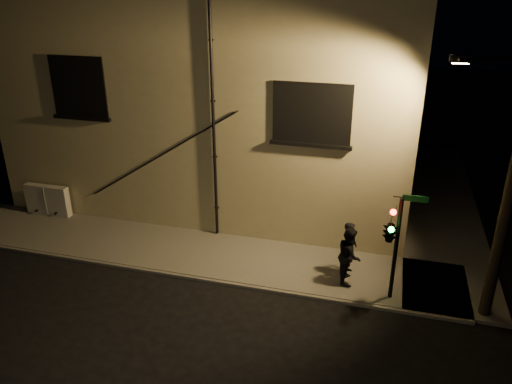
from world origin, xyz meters
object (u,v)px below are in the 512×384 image
(pedestrian_b, at_px, (349,255))
(streetlamp_pole, at_px, (508,186))
(pedestrian_a, at_px, (350,248))
(traffic_signal, at_px, (391,231))
(utility_cabinet, at_px, (48,200))

(pedestrian_b, xyz_separation_m, streetlamp_pole, (3.92, -0.58, 3.02))
(streetlamp_pole, bearing_deg, pedestrian_b, 171.58)
(pedestrian_a, relative_size, pedestrian_b, 0.99)
(traffic_signal, relative_size, streetlamp_pole, 0.44)
(pedestrian_b, relative_size, streetlamp_pole, 0.24)
(pedestrian_a, height_order, traffic_signal, traffic_signal)
(pedestrian_a, height_order, streetlamp_pole, streetlamp_pole)
(utility_cabinet, relative_size, streetlamp_pole, 0.25)
(pedestrian_b, distance_m, traffic_signal, 1.89)
(streetlamp_pole, bearing_deg, pedestrian_a, 165.40)
(traffic_signal, bearing_deg, pedestrian_a, 136.85)
(utility_cabinet, distance_m, streetlamp_pole, 16.70)
(streetlamp_pole, bearing_deg, utility_cabinet, 172.15)
(pedestrian_b, height_order, traffic_signal, traffic_signal)
(utility_cabinet, height_order, pedestrian_a, pedestrian_a)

